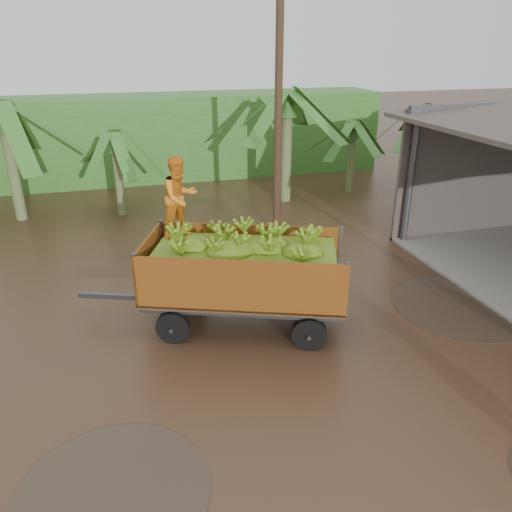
# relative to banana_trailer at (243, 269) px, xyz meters

# --- Properties ---
(ground) EXTENTS (100.00, 100.00, 0.00)m
(ground) POSITION_rel_banana_trailer_xyz_m (0.72, -2.36, -1.31)
(ground) COLOR black
(ground) RESTS_ON ground
(hedge_north) EXTENTS (22.00, 3.00, 3.60)m
(hedge_north) POSITION_rel_banana_trailer_xyz_m (-1.28, 13.64, 0.49)
(hedge_north) COLOR #2D661E
(hedge_north) RESTS_ON ground
(banana_trailer) EXTENTS (5.86, 3.44, 3.66)m
(banana_trailer) POSITION_rel_banana_trailer_xyz_m (0.00, 0.00, 0.00)
(banana_trailer) COLOR #9E5816
(banana_trailer) RESTS_ON ground
(utility_pole) EXTENTS (1.20, 0.24, 8.42)m
(utility_pole) POSITION_rel_banana_trailer_xyz_m (2.58, 5.51, 2.96)
(utility_pole) COLOR #47301E
(utility_pole) RESTS_ON ground
(banana_plants) EXTENTS (24.42, 19.69, 4.35)m
(banana_plants) POSITION_rel_banana_trailer_xyz_m (-4.15, 3.83, 0.57)
(banana_plants) COLOR #2D661E
(banana_plants) RESTS_ON ground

